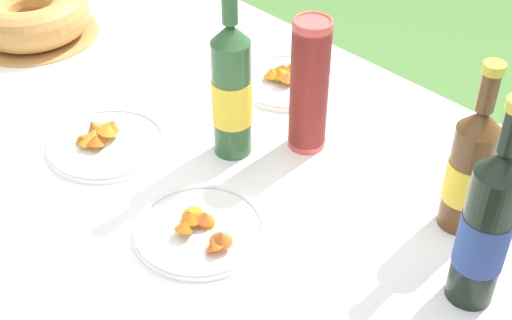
# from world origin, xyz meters

# --- Properties ---
(garden_table) EXTENTS (1.89, 1.08, 0.75)m
(garden_table) POSITION_xyz_m (0.00, 0.00, 0.69)
(garden_table) COLOR brown
(garden_table) RESTS_ON ground_plane
(tablecloth) EXTENTS (1.90, 1.09, 0.10)m
(tablecloth) POSITION_xyz_m (0.00, 0.00, 0.74)
(tablecloth) COLOR white
(tablecloth) RESTS_ON garden_table
(bundt_cake) EXTENTS (0.31, 0.31, 0.10)m
(bundt_cake) POSITION_xyz_m (-0.70, 0.05, 0.80)
(bundt_cake) COLOR #B78447
(bundt_cake) RESTS_ON tablecloth
(cup_stack) EXTENTS (0.07, 0.07, 0.27)m
(cup_stack) POSITION_xyz_m (0.06, 0.21, 0.88)
(cup_stack) COLOR #E04C47
(cup_stack) RESTS_ON tablecloth
(cider_bottle_green) EXTENTS (0.07, 0.07, 0.35)m
(cider_bottle_green) POSITION_xyz_m (-0.03, 0.09, 0.89)
(cider_bottle_green) COLOR #2D562D
(cider_bottle_green) RESTS_ON tablecloth
(cider_bottle_amber) EXTENTS (0.07, 0.07, 0.31)m
(cider_bottle_amber) POSITION_xyz_m (0.39, 0.24, 0.87)
(cider_bottle_amber) COLOR brown
(cider_bottle_amber) RESTS_ON tablecloth
(juice_bottle_red) EXTENTS (0.07, 0.07, 0.35)m
(juice_bottle_red) POSITION_xyz_m (0.49, 0.11, 0.89)
(juice_bottle_red) COLOR black
(juice_bottle_red) RESTS_ON tablecloth
(snack_plate_left) EXTENTS (0.22, 0.22, 0.05)m
(snack_plate_left) POSITION_xyz_m (0.11, -0.10, 0.76)
(snack_plate_left) COLOR white
(snack_plate_left) RESTS_ON tablecloth
(snack_plate_right) EXTENTS (0.23, 0.23, 0.06)m
(snack_plate_right) POSITION_xyz_m (-0.12, 0.34, 0.76)
(snack_plate_right) COLOR white
(snack_plate_right) RESTS_ON tablecloth
(snack_plate_far) EXTENTS (0.23, 0.23, 0.05)m
(snack_plate_far) POSITION_xyz_m (-0.20, -0.08, 0.76)
(snack_plate_far) COLOR white
(snack_plate_far) RESTS_ON tablecloth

